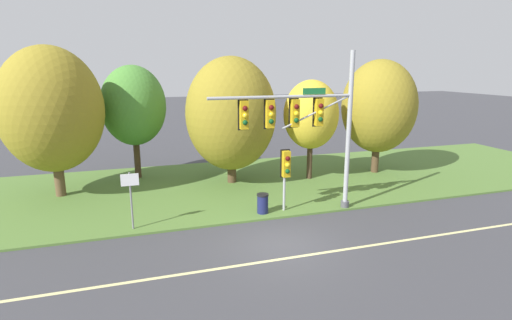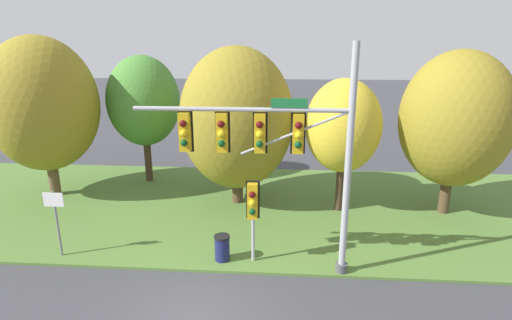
% 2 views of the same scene
% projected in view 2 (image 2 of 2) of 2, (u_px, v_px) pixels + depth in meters
% --- Properties ---
extents(grass_verge, '(48.00, 11.50, 0.10)m').
position_uv_depth(grass_verge, '(232.00, 206.00, 18.98)').
color(grass_verge, '#517533').
rests_on(grass_verge, ground).
extents(traffic_signal_mast, '(6.88, 0.49, 7.44)m').
position_uv_depth(traffic_signal_mast, '(277.00, 145.00, 12.35)').
color(traffic_signal_mast, '#9EA0A5').
rests_on(traffic_signal_mast, grass_verge).
extents(pedestrian_signal_near_kerb, '(0.46, 0.55, 2.99)m').
position_uv_depth(pedestrian_signal_near_kerb, '(253.00, 206.00, 13.33)').
color(pedestrian_signal_near_kerb, '#9EA0A5').
rests_on(pedestrian_signal_near_kerb, grass_verge).
extents(route_sign_post, '(0.72, 0.08, 2.47)m').
position_uv_depth(route_sign_post, '(56.00, 214.00, 13.98)').
color(route_sign_post, slate).
rests_on(route_sign_post, grass_verge).
extents(tree_nearest_road, '(5.13, 5.13, 7.79)m').
position_uv_depth(tree_nearest_road, '(43.00, 105.00, 19.02)').
color(tree_nearest_road, brown).
rests_on(tree_nearest_road, grass_verge).
extents(tree_left_of_mast, '(3.81, 3.81, 6.82)m').
position_uv_depth(tree_left_of_mast, '(144.00, 101.00, 21.13)').
color(tree_left_of_mast, '#423021').
rests_on(tree_left_of_mast, grass_verge).
extents(tree_behind_signpost, '(5.20, 5.20, 7.31)m').
position_uv_depth(tree_behind_signpost, '(237.00, 119.00, 18.23)').
color(tree_behind_signpost, '#4C3823').
rests_on(tree_behind_signpost, grass_verge).
extents(tree_mid_verge, '(3.28, 3.28, 5.98)m').
position_uv_depth(tree_mid_verge, '(343.00, 126.00, 17.32)').
color(tree_mid_verge, '#423021').
rests_on(tree_mid_verge, grass_verge).
extents(tree_tall_centre, '(4.66, 4.66, 7.17)m').
position_uv_depth(tree_tall_centre, '(456.00, 120.00, 16.97)').
color(tree_tall_centre, '#4C3823').
rests_on(tree_tall_centre, grass_verge).
extents(trash_bin, '(0.56, 0.56, 0.93)m').
position_uv_depth(trash_bin, '(222.00, 248.00, 14.00)').
color(trash_bin, '#191E4C').
rests_on(trash_bin, grass_verge).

